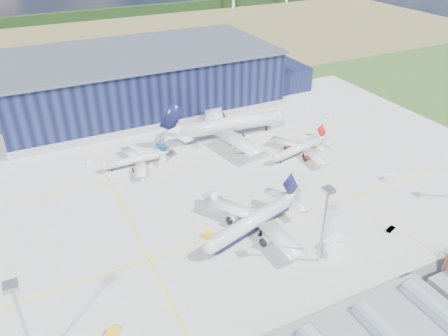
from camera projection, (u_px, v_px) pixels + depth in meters
The scene contains 21 objects.
ground at pixel (233, 211), 134.72m from camera, with size 600.00×600.00×0.00m, color #2A4F1D.
apron at pixel (219, 195), 142.44m from camera, with size 220.00×160.00×0.08m.
farmland at pixel (89, 44), 304.78m from camera, with size 600.00×220.00×0.01m, color olive.
treeline at pixel (69, 17), 364.60m from camera, with size 600.00×8.00×8.00m, color black.
hangar at pixel (145, 81), 203.19m from camera, with size 145.00×62.00×26.10m.
light_mast_west at pixel (20, 314), 80.83m from camera, with size 2.60×2.60×23.00m.
light_mast_center at pixel (325, 214), 107.52m from camera, with size 2.60×2.60×23.00m.
airliner_navy at pixel (251, 216), 122.02m from camera, with size 38.88×38.03×12.68m, color silver, non-canonical shape.
airliner_red at pixel (298, 145), 162.73m from camera, with size 28.83×28.20×9.40m, color silver, non-canonical shape.
airliner_widebody at pixel (229, 117), 174.42m from camera, with size 53.60×52.44×17.48m, color silver, non-canonical shape.
airliner_regional at pixel (133, 157), 156.02m from camera, with size 25.22×24.67×8.22m, color silver, non-canonical shape.
gse_tug_a at pixel (209, 235), 123.46m from camera, with size 1.93×3.15×1.31m, color #EEAF14.
gse_tug_b at pixel (112, 334), 94.52m from camera, with size 2.25×3.37×1.46m, color #EEAF14.
gse_van_a at pixel (333, 242), 119.91m from camera, with size 2.64×6.06×2.64m, color silver.
gse_cart_a at pixel (328, 118), 194.32m from camera, with size 1.88×2.83×1.22m, color silver.
gse_van_b at pixel (392, 177), 149.51m from camera, with size 2.25×4.92×2.25m, color silver.
gse_tug_c at pixel (225, 119), 192.97m from camera, with size 2.18×3.50×1.53m, color #EEAF14.
gse_cart_b at pixel (91, 162), 159.87m from camera, with size 1.87×2.80×1.21m, color silver.
gse_van_c at pixel (334, 252), 116.79m from camera, with size 2.40×5.01×2.40m, color silver.
airstair at pixel (210, 201), 136.39m from camera, with size 2.13×5.32×3.40m, color silver.
car_b at pixel (391, 229), 126.20m from camera, with size 1.24×3.55×1.17m, color #99999E.
Camera 1 is at (-50.81, -96.92, 79.73)m, focal length 35.00 mm.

